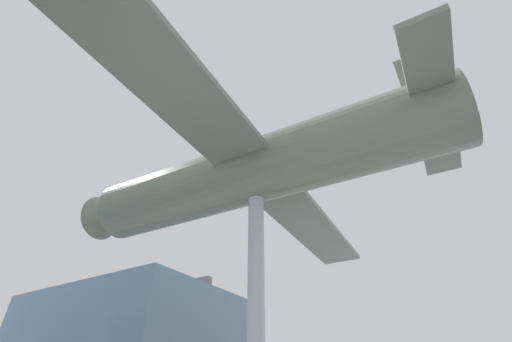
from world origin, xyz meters
name	(u,v)px	position (x,y,z in m)	size (l,w,h in m)	color
support_pylon_central	(256,316)	(0.00, 0.00, 3.28)	(0.45, 0.45, 6.56)	#B7B7BC
suspended_airplane	(250,173)	(-0.01, 0.23, 7.58)	(18.67, 13.41, 3.38)	slate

